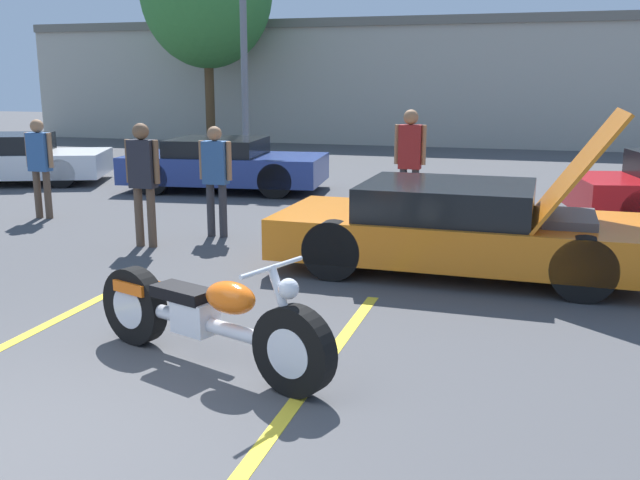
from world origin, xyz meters
name	(u,v)px	position (x,y,z in m)	size (l,w,h in m)	color
parking_stripe_foreground	(12,342)	(-1.24, 1.77, 0.00)	(0.12, 4.54, 0.01)	yellow
parking_stripe_middle	(312,379)	(1.62, 1.77, 0.00)	(0.12, 4.54, 0.01)	yellow
far_building	(446,78)	(0.00, 23.64, 2.34)	(32.00, 4.20, 4.40)	#B2AD9E
light_pole	(246,15)	(-4.09, 14.54, 3.93)	(1.21, 0.28, 7.10)	slate
motorcycle	(207,319)	(0.70, 1.79, 0.41)	(2.44, 1.08, 0.99)	black
show_car_hood_open	(463,227)	(2.43, 5.41, 0.56)	(4.56, 1.98, 2.01)	orange
parked_car_left_row	(11,159)	(-8.17, 10.25, 0.54)	(4.52, 3.32, 1.11)	white
parked_car_mid_row	(224,165)	(-3.08, 10.63, 0.55)	(4.36, 2.40, 1.10)	navy
spectator_near_motorcycle	(410,155)	(1.29, 8.28, 1.12)	(0.52, 0.24, 1.86)	#333338
spectator_by_show_car	(40,160)	(-4.77, 6.88, 1.00)	(0.52, 0.22, 1.68)	brown
spectator_midground	(143,174)	(-2.01, 5.50, 1.04)	(0.52, 0.23, 1.75)	brown
spectator_far_lot	(216,172)	(-1.31, 6.40, 0.99)	(0.52, 0.22, 1.66)	#333338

